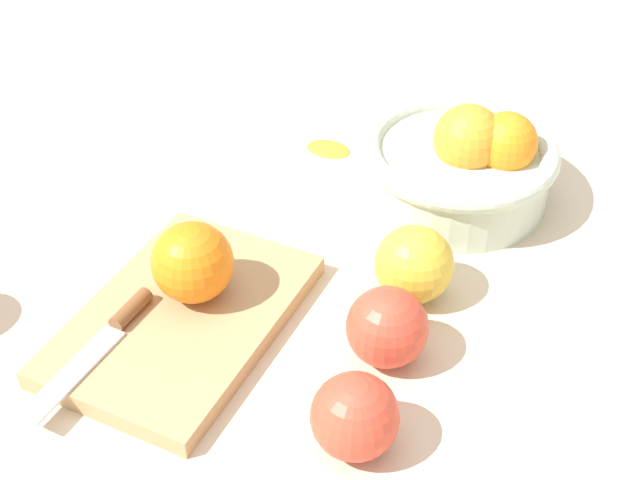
% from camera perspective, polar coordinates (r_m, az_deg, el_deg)
% --- Properties ---
extents(ground_plane, '(2.40, 2.40, 0.00)m').
position_cam_1_polar(ground_plane, '(0.88, -3.19, 0.79)').
color(ground_plane, beige).
extents(bowl, '(0.20, 0.20, 0.11)m').
position_cam_1_polar(bowl, '(0.91, 9.25, 4.99)').
color(bowl, beige).
rests_on(bowl, ground_plane).
extents(cutting_board, '(0.25, 0.18, 0.02)m').
position_cam_1_polar(cutting_board, '(0.78, -8.97, -5.11)').
color(cutting_board, tan).
rests_on(cutting_board, ground_plane).
extents(orange_on_board, '(0.07, 0.07, 0.07)m').
position_cam_1_polar(orange_on_board, '(0.77, -8.33, -1.45)').
color(orange_on_board, orange).
rests_on(orange_on_board, cutting_board).
extents(knife, '(0.16, 0.03, 0.01)m').
position_cam_1_polar(knife, '(0.76, -13.72, -6.07)').
color(knife, silver).
rests_on(knife, cutting_board).
extents(apple_back_right, '(0.07, 0.07, 0.07)m').
position_cam_1_polar(apple_back_right, '(0.79, 6.16, -1.60)').
color(apple_back_right, gold).
rests_on(apple_back_right, ground_plane).
extents(apple_back_right_2, '(0.07, 0.07, 0.07)m').
position_cam_1_polar(apple_back_right_2, '(0.73, 4.41, -5.70)').
color(apple_back_right_2, '#D6422D').
rests_on(apple_back_right_2, ground_plane).
extents(apple_back_right_3, '(0.07, 0.07, 0.07)m').
position_cam_1_polar(apple_back_right_3, '(0.66, 2.30, -11.45)').
color(apple_back_right_3, '#D6422D').
rests_on(apple_back_right_3, ground_plane).
extents(citrus_peel, '(0.04, 0.05, 0.01)m').
position_cam_1_polar(citrus_peel, '(1.00, 0.67, 6.10)').
color(citrus_peel, orange).
rests_on(citrus_peel, ground_plane).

